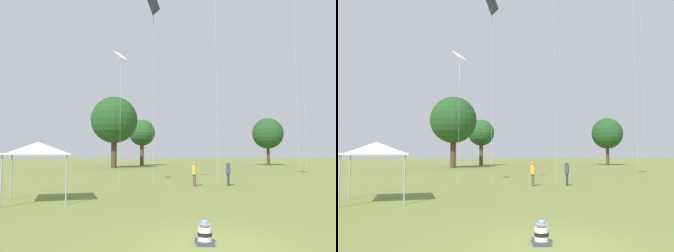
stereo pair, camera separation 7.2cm
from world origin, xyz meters
TOP-DOWN VIEW (x-y plane):
  - ground_plane at (0.00, 0.00)m, footprint 300.00×300.00m
  - seated_toddler at (-0.19, 0.33)m, footprint 0.49×0.58m
  - person_standing_0 at (5.33, 14.14)m, footprint 0.39×0.39m
  - person_standing_2 at (2.95, 14.24)m, footprint 0.43×0.43m
  - canopy_tent at (-5.90, 8.41)m, footprint 3.23×3.23m
  - kite_2 at (-2.04, 15.95)m, footprint 1.20×1.25m
  - kite_4 at (0.32, 15.94)m, footprint 0.88×1.37m
  - distant_tree_0 at (2.56, 53.46)m, footprint 4.88×4.88m
  - distant_tree_1 at (-2.56, 44.20)m, footprint 7.29×7.29m
  - distant_tree_2 at (26.87, 51.93)m, footprint 5.92×5.92m

SIDE VIEW (x-z plane):
  - ground_plane at x=0.00m, z-range 0.00..0.00m
  - seated_toddler at x=-0.19m, z-range -0.06..0.52m
  - person_standing_2 at x=2.95m, z-range 0.16..1.81m
  - person_standing_0 at x=5.33m, z-range 0.19..1.88m
  - canopy_tent at x=-5.90m, z-range 1.06..3.81m
  - distant_tree_0 at x=2.56m, z-range 1.77..10.36m
  - distant_tree_2 at x=26.87m, z-range 1.57..10.68m
  - distant_tree_1 at x=-2.56m, z-range 1.88..13.05m
  - kite_2 at x=-2.04m, z-range 4.19..13.82m
  - kite_4 at x=0.32m, z-range 6.07..20.04m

